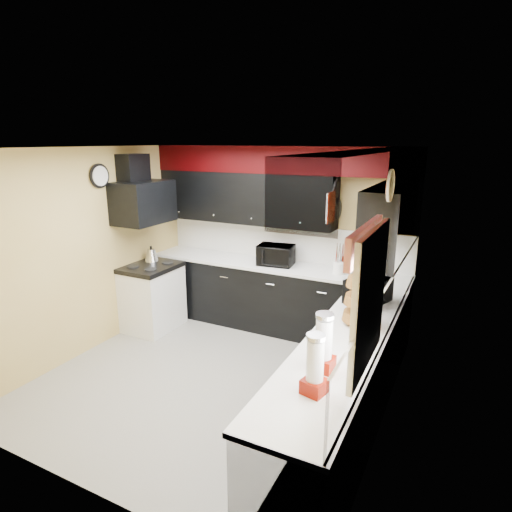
{
  "coord_description": "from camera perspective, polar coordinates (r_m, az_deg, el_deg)",
  "views": [
    {
      "loc": [
        2.3,
        -3.61,
        2.57
      ],
      "look_at": [
        0.18,
        0.61,
        1.29
      ],
      "focal_mm": 30.0,
      "sensor_mm": 36.0,
      "label": 1
    }
  ],
  "objects": [
    {
      "name": "utensil_crock",
      "position": [
        5.48,
        11.01,
        -1.54
      ],
      "size": [
        0.19,
        0.19,
        0.16
      ],
      "primitive_type": "cylinder",
      "rotation": [
        0.0,
        0.0,
        0.37
      ],
      "color": "white",
      "rests_on": "counter_back"
    },
    {
      "name": "kettle",
      "position": [
        6.2,
        -13.78,
        0.13
      ],
      "size": [
        0.22,
        0.22,
        0.17
      ],
      "primitive_type": null,
      "rotation": [
        0.0,
        0.0,
        0.19
      ],
      "color": "#B3B4B8",
      "rests_on": "cooktop"
    },
    {
      "name": "ceiling",
      "position": [
        4.28,
        -6.06,
        14.15
      ],
      "size": [
        3.6,
        3.6,
        0.06
      ],
      "primitive_type": "cube",
      "color": "white",
      "rests_on": "wall_back"
    },
    {
      "name": "wall_right",
      "position": [
        3.88,
        17.64,
        -5.48
      ],
      "size": [
        0.06,
        3.6,
        2.5
      ],
      "primitive_type": "cube",
      "color": "#E0C666",
      "rests_on": "ground"
    },
    {
      "name": "cut_board",
      "position": [
        5.19,
        9.9,
        6.41
      ],
      "size": [
        0.03,
        0.26,
        0.35
      ],
      "primitive_type": "cube",
      "color": "white",
      "rests_on": "upper_back"
    },
    {
      "name": "dispenser_a",
      "position": [
        3.19,
        9.02,
        -11.43
      ],
      "size": [
        0.16,
        0.16,
        0.42
      ],
      "primitive_type": null,
      "rotation": [
        0.0,
        0.0,
        -0.05
      ],
      "color": "#63070D",
      "rests_on": "counter_right"
    },
    {
      "name": "window",
      "position": [
        2.94,
        14.9,
        -5.66
      ],
      "size": [
        0.03,
        0.86,
        0.96
      ],
      "primitive_type": null,
      "color": "white",
      "rests_on": "wall_right"
    },
    {
      "name": "upper_back",
      "position": [
        5.99,
        -1.52,
        7.79
      ],
      "size": [
        2.6,
        0.35,
        0.7
      ],
      "primitive_type": "cube",
      "color": "black",
      "rests_on": "wall_back"
    },
    {
      "name": "cooktop",
      "position": [
        6.03,
        -13.86,
        -1.46
      ],
      "size": [
        0.62,
        0.77,
        0.06
      ],
      "primitive_type": "cube",
      "color": "black",
      "rests_on": "stove"
    },
    {
      "name": "cab_back",
      "position": [
        6.0,
        2.24,
        -5.54
      ],
      "size": [
        3.6,
        0.6,
        0.9
      ],
      "primitive_type": "cube",
      "color": "black",
      "rests_on": "ground"
    },
    {
      "name": "soffit_right",
      "position": [
        3.51,
        15.62,
        10.61
      ],
      "size": [
        0.36,
        3.24,
        0.35
      ],
      "primitive_type": "cube",
      "color": "black",
      "rests_on": "wall_right"
    },
    {
      "name": "wall_back",
      "position": [
        6.03,
        3.51,
        2.5
      ],
      "size": [
        3.6,
        0.06,
        2.5
      ],
      "primitive_type": "cube",
      "color": "#E0C666",
      "rests_on": "ground"
    },
    {
      "name": "deco_plate",
      "position": [
        3.32,
        17.5,
        8.94
      ],
      "size": [
        0.03,
        0.24,
        0.24
      ],
      "primitive_type": null,
      "color": "white",
      "rests_on": "wall_right"
    },
    {
      "name": "wall_left",
      "position": [
        5.62,
        -21.35,
        0.54
      ],
      "size": [
        0.06,
        3.6,
        2.5
      ],
      "primitive_type": "cube",
      "color": "#E0C666",
      "rests_on": "ground"
    },
    {
      "name": "ground",
      "position": [
        5.0,
        -5.24,
        -15.85
      ],
      "size": [
        3.6,
        3.6,
        0.0
      ],
      "primitive_type": "plane",
      "color": "gray",
      "rests_on": "ground"
    },
    {
      "name": "valance",
      "position": [
        2.84,
        14.36,
        2.06
      ],
      "size": [
        0.04,
        0.88,
        0.2
      ],
      "primitive_type": "cube",
      "color": "red",
      "rests_on": "wall_right"
    },
    {
      "name": "toaster_oven",
      "position": [
        5.76,
        2.63,
        0.14
      ],
      "size": [
        0.51,
        0.44,
        0.27
      ],
      "primitive_type": "imported",
      "rotation": [
        0.0,
        0.0,
        0.12
      ],
      "color": "black",
      "rests_on": "counter_back"
    },
    {
      "name": "clock",
      "position": [
        5.63,
        -20.14,
        9.99
      ],
      "size": [
        0.03,
        0.3,
        0.3
      ],
      "primitive_type": null,
      "color": "black",
      "rests_on": "wall_left"
    },
    {
      "name": "upper_right",
      "position": [
        4.63,
        17.9,
        4.86
      ],
      "size": [
        0.35,
        1.8,
        0.7
      ],
      "primitive_type": "cube",
      "color": "black",
      "rests_on": "wall_right"
    },
    {
      "name": "counter_right",
      "position": [
        3.79,
        11.91,
        -11.02
      ],
      "size": [
        0.64,
        3.02,
        0.04
      ],
      "primitive_type": "cube",
      "color": "white",
      "rests_on": "cab_right"
    },
    {
      "name": "microwave",
      "position": [
        4.58,
        14.7,
        -4.5
      ],
      "size": [
        0.46,
        0.55,
        0.26
      ],
      "primitive_type": "imported",
      "rotation": [
        0.0,
        0.0,
        1.21
      ],
      "color": "black",
      "rests_on": "counter_right"
    },
    {
      "name": "cab_right",
      "position": [
        4.01,
        11.53,
        -17.05
      ],
      "size": [
        0.6,
        3.0,
        0.9
      ],
      "primitive_type": "cube",
      "color": "black",
      "rests_on": "ground"
    },
    {
      "name": "knife_block",
      "position": [
        5.57,
        11.53,
        -1.13
      ],
      "size": [
        0.11,
        0.14,
        0.19
      ],
      "primitive_type": "cube",
      "rotation": [
        0.0,
        0.0,
        0.27
      ],
      "color": "black",
      "rests_on": "counter_back"
    },
    {
      "name": "pan_low",
      "position": [
        5.56,
        10.92,
        6.11
      ],
      "size": [
        0.03,
        0.24,
        0.42
      ],
      "primitive_type": null,
      "color": "black",
      "rests_on": "upper_back"
    },
    {
      "name": "splash_back",
      "position": [
        6.03,
        3.46,
        1.93
      ],
      "size": [
        3.6,
        0.02,
        0.5
      ],
      "primitive_type": "cube",
      "color": "white",
      "rests_on": "counter_back"
    },
    {
      "name": "pan_mid",
      "position": [
        5.31,
        10.15,
        6.06
      ],
      "size": [
        0.03,
        0.28,
        0.46
      ],
      "primitive_type": null,
      "color": "black",
      "rests_on": "upper_back"
    },
    {
      "name": "splash_right",
      "position": [
        3.9,
        17.42,
        -6.29
      ],
      "size": [
        0.02,
        3.6,
        0.5
      ],
      "primitive_type": "cube",
      "color": "white",
      "rests_on": "counter_right"
    },
    {
      "name": "hood_duct",
      "position": [
        5.92,
        -16.03,
        11.02
      ],
      "size": [
        0.24,
        0.4,
        0.4
      ],
      "primitive_type": "cube",
      "color": "black",
      "rests_on": "wall_left"
    },
    {
      "name": "pan_top",
      "position": [
        5.4,
        10.68,
        8.86
      ],
      "size": [
        0.03,
        0.22,
        0.4
      ],
      "primitive_type": null,
      "color": "black",
      "rests_on": "upper_back"
    },
    {
      "name": "hood",
      "position": [
        5.87,
        -14.79,
        6.95
      ],
      "size": [
        0.5,
        0.78,
        0.55
      ],
      "primitive_type": "cube",
      "color": "black",
      "rests_on": "wall_left"
    },
    {
      "name": "counter_back",
      "position": [
        5.85,
        2.29,
        -1.23
      ],
      "size": [
        3.62,
        0.64,
        0.04
      ],
      "primitive_type": "cube",
      "color": "white",
      "rests_on": "cab_back"
    },
    {
      "name": "soffit_back",
      "position": [
        5.72,
        2.95,
        12.71
      ],
      "size": [
        3.6,
        0.36,
        0.35
      ],
      "primitive_type": "cube",
      "color": "black",
      "rests_on": "wall_back"
    },
    {
      "name": "baskets",
      "position": [
        4.0,
        13.71,
        -5.65
      ],
      "size": [
        0.27,
        0.27,
        0.5
      ],
      "primitive_type": null,
      "color": "brown",
      "rests_on": "upper_right"
    },
    {
      "name": "dispenser_b",
      "position": [
        2.92,
        7.87,
        -14.33
      ],
      "size": [
        0.18,
        0.18,
        0.4
      ],
      "primitive_type": null,
      "rotation": [
        0.0,
        0.0,
        -0.23
      ],
      "color": "#6B000F",
      "rests_on": "counter_right"
    },
    {
      "name": "stove",
      "position": [
        6.17,
        -13.59,
        -5.56
      ],
      "size": [
        0.6,
        0.75,
        0.86
      ],
      "primitive_type": "cube",
      "color": "white",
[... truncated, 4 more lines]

